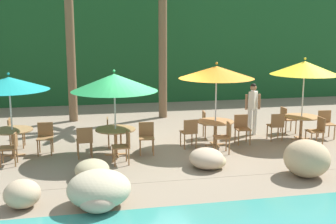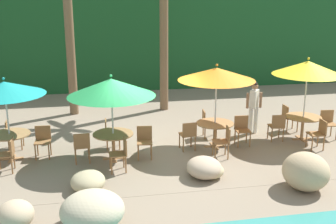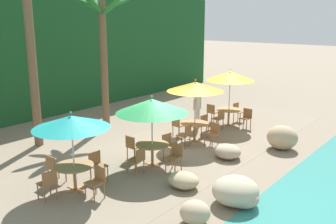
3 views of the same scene
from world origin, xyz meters
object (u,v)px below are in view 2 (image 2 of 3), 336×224
chair_green_inland (110,132)px  waiter_in_white (254,104)px  chair_green_left (82,145)px  umbrella_green (111,87)px  dining_table_yellow (303,120)px  chair_yellow_right (319,132)px  palm_tree_third (164,7)px  dining_table_orange (215,127)px  chair_yellow_left (277,125)px  chair_orange_seaward (242,128)px  chair_yellow_seaward (328,122)px  umbrella_orange (217,74)px  chair_green_seaward (145,139)px  dining_table_teal (10,138)px  chair_orange_inland (207,122)px  chair_orange_right (224,140)px  umbrella_teal (4,88)px  dining_table_green (113,138)px  chair_green_right (121,152)px  chair_teal_inland (12,132)px  chair_yellow_inland (288,116)px  umbrella_yellow (308,68)px  chair_orange_left (188,134)px  chair_teal_right (8,153)px

chair_green_inland → waiter_in_white: bearing=6.5°
chair_green_left → waiter_in_white: 5.64m
umbrella_green → dining_table_yellow: bearing=5.2°
chair_yellow_right → palm_tree_third: size_ratio=0.15×
dining_table_orange → chair_yellow_left: (2.00, 0.10, -0.10)m
chair_orange_seaward → chair_yellow_seaward: 2.86m
waiter_in_white → umbrella_orange: bearing=-148.3°
chair_green_seaward → umbrella_orange: (2.14, 0.42, 1.67)m
dining_table_teal → umbrella_green: 3.13m
chair_orange_inland → chair_orange_right: (0.00, -1.71, 0.00)m
umbrella_teal → waiter_in_white: bearing=7.0°
umbrella_teal → dining_table_green: size_ratio=2.09×
chair_orange_right → umbrella_teal: bearing=170.8°
dining_table_teal → chair_green_right: bearing=-24.6°
umbrella_orange → waiter_in_white: size_ratio=1.46×
chair_teal_inland → chair_yellow_inland: (8.62, 0.05, 0.00)m
chair_yellow_right → waiter_in_white: size_ratio=0.51×
chair_orange_inland → chair_yellow_seaward: (3.70, -0.72, 0.00)m
umbrella_orange → chair_yellow_seaward: bearing=2.1°
dining_table_teal → umbrella_orange: bearing=-0.8°
chair_teal_inland → chair_orange_inland: 5.85m
dining_table_orange → umbrella_yellow: 3.29m
dining_table_teal → umbrella_yellow: (8.60, 0.04, 1.63)m
dining_table_yellow → chair_yellow_right: (0.06, -0.85, -0.10)m
dining_table_green → chair_green_right: 0.86m
chair_green_seaward → umbrella_orange: bearing=11.1°
dining_table_yellow → palm_tree_third: bearing=130.5°
chair_yellow_left → chair_orange_left: bearing=-174.6°
chair_orange_inland → palm_tree_third: 4.88m
umbrella_teal → chair_yellow_inland: (8.53, 0.89, -1.49)m
chair_teal_inland → chair_orange_inland: size_ratio=1.00×
umbrella_green → chair_green_inland: 1.73m
chair_green_inland → dining_table_teal: bearing=-172.3°
dining_table_orange → chair_orange_left: bearing=-168.5°
chair_teal_inland → umbrella_orange: (5.84, -0.93, 1.67)m
chair_teal_right → chair_orange_left: size_ratio=1.00×
chair_yellow_inland → dining_table_green: bearing=-166.5°
umbrella_green → palm_tree_third: bearing=64.6°
chair_green_left → chair_yellow_inland: size_ratio=1.00×
dining_table_teal → chair_orange_seaward: chair_orange_seaward is taller
umbrella_orange → chair_orange_right: umbrella_orange is taller
umbrella_teal → chair_teal_inland: size_ratio=2.64×
palm_tree_third → chair_green_left: bearing=-122.3°
chair_green_seaward → chair_orange_inland: (2.14, 1.27, 0.00)m
chair_yellow_seaward → umbrella_green: bearing=-175.4°
dining_table_teal → chair_green_inland: bearing=7.7°
umbrella_green → chair_green_seaward: umbrella_green is taller
chair_yellow_right → chair_yellow_seaward: bearing=47.5°
chair_green_right → chair_yellow_inland: 6.05m
dining_table_green → chair_yellow_seaward: chair_yellow_seaward is taller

